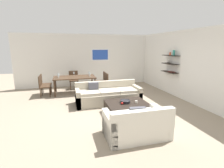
{
  "coord_description": "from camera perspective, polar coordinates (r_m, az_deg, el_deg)",
  "views": [
    {
      "loc": [
        -1.45,
        -5.53,
        2.08
      ],
      "look_at": [
        0.14,
        0.2,
        0.75
      ],
      "focal_mm": 27.1,
      "sensor_mm": 36.0,
      "label": 1
    }
  ],
  "objects": [
    {
      "name": "ground_plane",
      "position": [
        6.09,
        -0.79,
        -7.38
      ],
      "size": [
        18.0,
        18.0,
        0.0
      ],
      "primitive_type": "plane",
      "color": "gray"
    },
    {
      "name": "back_wall_unit",
      "position": [
        9.26,
        -4.59,
        8.08
      ],
      "size": [
        8.4,
        0.09,
        2.7
      ],
      "color": "silver",
      "rests_on": "ground"
    },
    {
      "name": "right_wall_shelf_unit",
      "position": [
        7.63,
        20.65,
        6.32
      ],
      "size": [
        0.34,
        8.2,
        2.7
      ],
      "color": "silver",
      "rests_on": "ground"
    },
    {
      "name": "sofa_beige",
      "position": [
        6.31,
        -1.38,
        -3.87
      ],
      "size": [
        2.37,
        0.9,
        0.78
      ],
      "color": "#B2A893",
      "rests_on": "ground"
    },
    {
      "name": "loveseat_white",
      "position": [
        4.1,
        8.27,
        -13.44
      ],
      "size": [
        1.45,
        0.9,
        0.78
      ],
      "color": "silver",
      "rests_on": "ground"
    },
    {
      "name": "coffee_table",
      "position": [
        5.31,
        5.09,
        -8.29
      ],
      "size": [
        1.25,
        1.03,
        0.38
      ],
      "color": "black",
      "rests_on": "ground"
    },
    {
      "name": "decorative_bowl",
      "position": [
        5.24,
        4.46,
        -5.85
      ],
      "size": [
        0.31,
        0.31,
        0.08
      ],
      "color": "black",
      "rests_on": "coffee_table"
    },
    {
      "name": "candle_jar",
      "position": [
        5.26,
        8.21,
        -5.99
      ],
      "size": [
        0.08,
        0.08,
        0.07
      ],
      "primitive_type": "cylinder",
      "color": "silver",
      "rests_on": "coffee_table"
    },
    {
      "name": "apple_on_coffee_table",
      "position": [
        5.09,
        3.4,
        -6.52
      ],
      "size": [
        0.07,
        0.07,
        0.07
      ],
      "primitive_type": "sphere",
      "color": "red",
      "rests_on": "coffee_table"
    },
    {
      "name": "dining_table",
      "position": [
        7.73,
        -12.53,
        1.91
      ],
      "size": [
        1.82,
        1.0,
        0.75
      ],
      "color": "#422D1E",
      "rests_on": "ground"
    },
    {
      "name": "dining_chair_right_far",
      "position": [
        8.16,
        -3.29,
        1.45
      ],
      "size": [
        0.44,
        0.44,
        0.88
      ],
      "color": "#422D1E",
      "rests_on": "ground"
    },
    {
      "name": "dining_chair_right_near",
      "position": [
        7.72,
        -2.58,
        0.83
      ],
      "size": [
        0.44,
        0.44,
        0.88
      ],
      "color": "#422D1E",
      "rests_on": "ground"
    },
    {
      "name": "dining_chair_left_near",
      "position": [
        7.6,
        -22.31,
        -0.32
      ],
      "size": [
        0.44,
        0.44,
        0.88
      ],
      "color": "#422D1E",
      "rests_on": "ground"
    },
    {
      "name": "dining_chair_head",
      "position": [
        8.66,
        -12.81,
        1.81
      ],
      "size": [
        0.44,
        0.44,
        0.88
      ],
      "color": "#422D1E",
      "rests_on": "ground"
    },
    {
      "name": "dining_chair_left_far",
      "position": [
        8.04,
        -21.95,
        0.38
      ],
      "size": [
        0.44,
        0.44,
        0.88
      ],
      "color": "#422D1E",
      "rests_on": "ground"
    },
    {
      "name": "wine_glass_left_near",
      "position": [
        7.58,
        -17.64,
        2.75
      ],
      "size": [
        0.08,
        0.08,
        0.16
      ],
      "color": "silver",
      "rests_on": "dining_table"
    },
    {
      "name": "wine_glass_head",
      "position": [
        8.14,
        -12.76,
        3.66
      ],
      "size": [
        0.07,
        0.07,
        0.16
      ],
      "color": "silver",
      "rests_on": "dining_table"
    },
    {
      "name": "wine_glass_right_near",
      "position": [
        7.64,
        -7.47,
        3.33
      ],
      "size": [
        0.06,
        0.06,
        0.16
      ],
      "color": "silver",
      "rests_on": "dining_table"
    },
    {
      "name": "wine_glass_right_far",
      "position": [
        7.88,
        -7.73,
        3.76
      ],
      "size": [
        0.07,
        0.07,
        0.19
      ],
      "color": "silver",
      "rests_on": "dining_table"
    },
    {
      "name": "wine_glass_left_far",
      "position": [
        7.82,
        -17.6,
        3.16
      ],
      "size": [
        0.07,
        0.07,
        0.18
      ],
      "color": "silver",
      "rests_on": "dining_table"
    }
  ]
}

